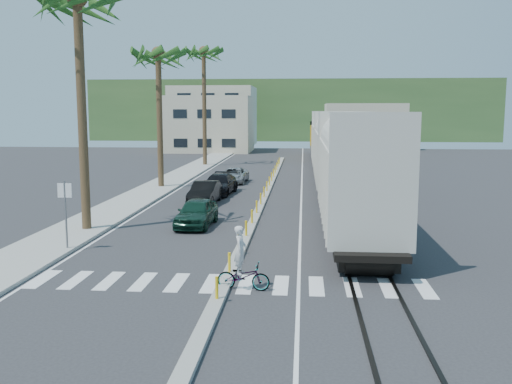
# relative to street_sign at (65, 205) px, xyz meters

# --- Properties ---
(ground) EXTENTS (140.00, 140.00, 0.00)m
(ground) POSITION_rel_street_sign_xyz_m (7.30, -2.00, -1.97)
(ground) COLOR #28282B
(ground) RESTS_ON ground
(sidewalk) EXTENTS (3.00, 90.00, 0.15)m
(sidewalk) POSITION_rel_street_sign_xyz_m (-1.20, 23.00, -1.90)
(sidewalk) COLOR gray
(sidewalk) RESTS_ON ground
(rails) EXTENTS (1.56, 100.00, 0.06)m
(rails) POSITION_rel_street_sign_xyz_m (12.30, 26.00, -1.94)
(rails) COLOR black
(rails) RESTS_ON ground
(median) EXTENTS (0.45, 60.00, 0.85)m
(median) POSITION_rel_street_sign_xyz_m (7.30, 17.96, -1.88)
(median) COLOR gray
(median) RESTS_ON ground
(crosswalk) EXTENTS (14.00, 2.20, 0.01)m
(crosswalk) POSITION_rel_street_sign_xyz_m (7.30, -4.00, -1.97)
(crosswalk) COLOR silver
(crosswalk) RESTS_ON ground
(lane_markings) EXTENTS (9.42, 90.00, 0.01)m
(lane_markings) POSITION_rel_street_sign_xyz_m (5.15, 23.00, -1.97)
(lane_markings) COLOR silver
(lane_markings) RESTS_ON ground
(freight_train) EXTENTS (3.00, 60.94, 5.85)m
(freight_train) POSITION_rel_street_sign_xyz_m (12.30, 23.95, 0.93)
(freight_train) COLOR beige
(freight_train) RESTS_ON ground
(palm_trees) EXTENTS (3.50, 37.20, 13.75)m
(palm_trees) POSITION_rel_street_sign_xyz_m (-0.80, 20.70, 8.84)
(palm_trees) COLOR brown
(palm_trees) RESTS_ON ground
(street_sign) EXTENTS (0.60, 0.08, 3.00)m
(street_sign) POSITION_rel_street_sign_xyz_m (0.00, 0.00, 0.00)
(street_sign) COLOR slate
(street_sign) RESTS_ON ground
(buildings) EXTENTS (38.00, 27.00, 10.00)m
(buildings) POSITION_rel_street_sign_xyz_m (0.89, 69.66, 2.39)
(buildings) COLOR #BFB697
(buildings) RESTS_ON ground
(hillside) EXTENTS (80.00, 20.00, 12.00)m
(hillside) POSITION_rel_street_sign_xyz_m (7.30, 98.00, 4.03)
(hillside) COLOR #385628
(hillside) RESTS_ON ground
(car_lead) EXTENTS (2.09, 4.37, 1.43)m
(car_lead) POSITION_rel_street_sign_xyz_m (4.48, 5.68, -1.25)
(car_lead) COLOR #103225
(car_lead) RESTS_ON ground
(car_second) EXTENTS (1.89, 4.44, 1.42)m
(car_second) POSITION_rel_street_sign_xyz_m (3.67, 12.83, -1.26)
(car_second) COLOR black
(car_second) RESTS_ON ground
(car_third) EXTENTS (2.88, 5.31, 1.44)m
(car_third) POSITION_rel_street_sign_xyz_m (3.95, 17.04, -1.25)
(car_third) COLOR black
(car_third) RESTS_ON ground
(car_rear) EXTENTS (2.46, 4.62, 1.23)m
(car_rear) POSITION_rel_street_sign_xyz_m (4.19, 23.57, -1.36)
(car_rear) COLOR #ADB0B3
(car_rear) RESTS_ON ground
(cyclist) EXTENTS (0.95, 1.88, 2.16)m
(cyclist) POSITION_rel_street_sign_xyz_m (7.96, -4.60, -1.28)
(cyclist) COLOR #9EA0A5
(cyclist) RESTS_ON ground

